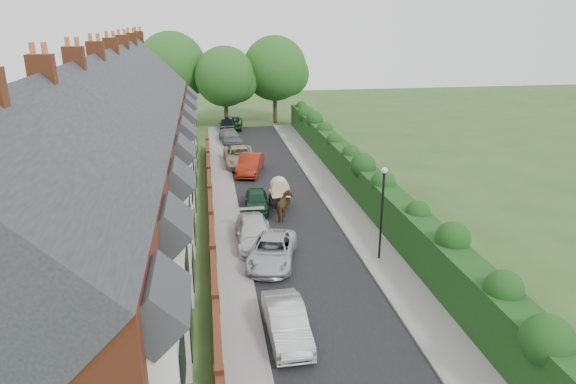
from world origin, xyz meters
name	(u,v)px	position (x,y,z in m)	size (l,w,h in m)	color
ground	(335,305)	(0.00, 0.00, 0.00)	(140.00, 140.00, 0.00)	#2D4C1E
road	(286,216)	(-0.50, 11.00, 0.01)	(6.00, 58.00, 0.02)	black
pavement_hedge_side	(347,212)	(3.60, 11.00, 0.06)	(2.20, 58.00, 0.12)	gray
pavement_house_side	(227,219)	(-4.35, 11.00, 0.06)	(1.70, 58.00, 0.12)	gray
kerb_hedge_side	(332,213)	(2.55, 11.00, 0.07)	(0.18, 58.00, 0.13)	gray
kerb_house_side	(240,218)	(-3.55, 11.00, 0.07)	(0.18, 58.00, 0.13)	gray
hedge	(375,189)	(5.40, 11.00, 1.60)	(2.10, 58.00, 2.85)	#173A12
terrace_row	(111,161)	(-10.87, 9.98, 4.47)	(9.05, 40.50, 11.50)	brown
garden_wall_row	(211,220)	(-5.35, 10.00, 0.46)	(0.35, 40.35, 1.10)	brown
lamppost	(382,202)	(3.40, 4.00, 3.30)	(0.32, 0.32, 5.16)	black
tree_far_left	(228,78)	(-2.65, 40.08, 5.71)	(7.14, 6.80, 9.29)	#332316
tree_far_right	(278,70)	(3.39, 42.08, 6.31)	(7.98, 7.60, 10.31)	#332316
tree_far_back	(175,68)	(-8.59, 43.08, 6.62)	(8.40, 8.00, 10.82)	#332316
car_silver_a	(287,322)	(-2.57, -2.10, 0.71)	(1.50, 4.31, 1.42)	#ABABAF
car_silver_b	(272,251)	(-2.28, 4.62, 0.69)	(2.28, 4.96, 1.38)	#B8BAC0
car_white	(254,233)	(-3.00, 7.00, 0.72)	(2.03, 4.99, 1.45)	silver
car_green	(257,200)	(-2.28, 12.60, 0.66)	(1.55, 3.85, 1.31)	#103620
car_red	(250,164)	(-1.94, 21.05, 0.80)	(1.70, 4.88, 1.61)	maroon
car_beige	(239,156)	(-2.64, 23.80, 0.78)	(2.60, 5.64, 1.57)	tan
car_grey	(230,137)	(-3.00, 32.10, 0.69)	(1.94, 4.77, 1.39)	slate
car_black	(227,124)	(-3.00, 38.14, 0.75)	(1.78, 4.43, 1.51)	black
horse	(285,206)	(-0.68, 10.57, 0.87)	(0.94, 2.06, 1.74)	#4E371C
horse_cart	(280,191)	(-0.68, 12.80, 1.17)	(1.29, 2.85, 2.05)	black
car_extra_far	(232,123)	(-2.44, 38.99, 0.70)	(2.32, 5.02, 1.40)	#103611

